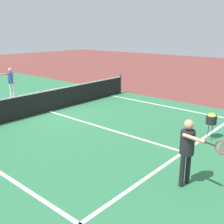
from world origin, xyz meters
TOP-DOWN VIEW (x-y plane):
  - ground_plane at (0.00, 0.00)m, footprint 60.00×60.00m
  - court_surface_inbounds at (0.00, 0.00)m, footprint 10.62×24.40m
  - line_sideline_left at (-4.11, -5.95)m, footprint 0.10×11.89m
  - line_sideline_right at (4.11, -5.95)m, footprint 0.10×11.89m
  - line_service_near at (0.00, -6.40)m, footprint 8.22×0.10m
  - line_center_service at (0.00, -3.20)m, footprint 0.10×6.40m
  - net at (0.00, 0.00)m, footprint 9.97×0.09m
  - player_near at (-1.62, -7.24)m, footprint 0.65×1.13m
  - player_far at (0.34, 3.67)m, footprint 1.19×0.41m
  - ball_hopper at (1.54, -6.55)m, footprint 0.34×0.34m

SIDE VIEW (x-z plane):
  - ground_plane at x=0.00m, z-range 0.00..0.00m
  - court_surface_inbounds at x=0.00m, z-range 0.00..0.00m
  - line_sideline_left at x=-4.11m, z-range 0.00..0.01m
  - line_sideline_right at x=4.11m, z-range 0.00..0.01m
  - line_service_near at x=0.00m, z-range 0.00..0.01m
  - line_center_service at x=0.00m, z-range 0.00..0.01m
  - net at x=0.00m, z-range -0.04..1.03m
  - ball_hopper at x=1.54m, z-range 0.24..1.11m
  - player_far at x=0.34m, z-range 0.18..1.75m
  - player_near at x=-1.62m, z-range 0.19..1.76m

